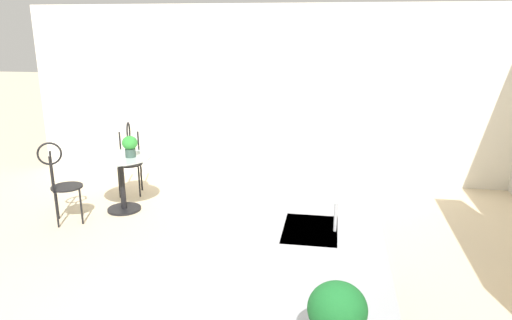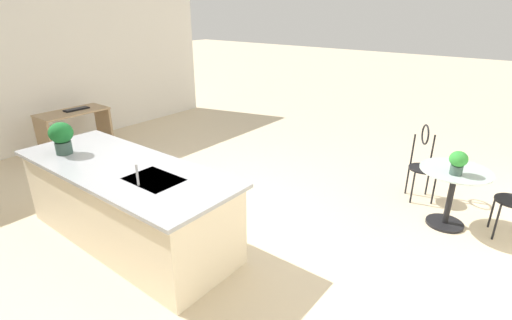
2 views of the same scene
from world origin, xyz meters
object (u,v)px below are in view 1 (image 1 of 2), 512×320
Objects in this scene: bistro_table at (122,178)px; chair_by_island at (129,155)px; chair_near_window at (61,179)px; potted_plant_on_table at (130,145)px; potted_plant_counter_far at (337,317)px.

bistro_table is 0.70m from chair_by_island.
bistro_table is at bearing 132.20° from chair_near_window.
chair_near_window is at bearing -17.44° from chair_by_island.
bistro_table is 0.76m from chair_near_window.
potted_plant_on_table is at bearing 26.58° from chair_by_island.
bistro_table is 0.47m from potted_plant_on_table.
potted_plant_on_table is (0.65, 0.32, 0.33)m from chair_by_island.
chair_near_window is at bearing -47.80° from bistro_table.
bistro_table is at bearing -142.82° from potted_plant_counter_far.
chair_by_island is 3.74× the size of potted_plant_on_table.
potted_plant_counter_far is at bearing 34.38° from chair_by_island.
potted_plant_counter_far is at bearing 46.49° from chair_near_window.
chair_near_window is at bearing -133.51° from potted_plant_counter_far.
bistro_table is 4.65m from potted_plant_counter_far.
chair_by_island reaches higher than bistro_table.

